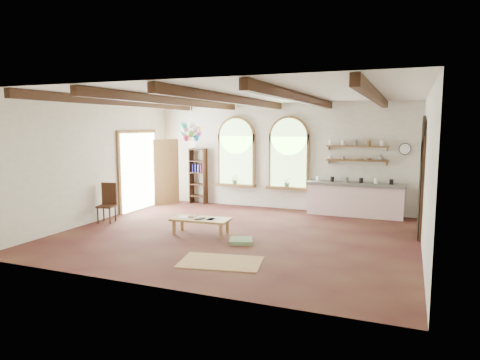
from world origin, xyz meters
The scene contains 27 objects.
floor centered at (0.00, 0.00, 0.00)m, with size 8.00×8.00×0.00m, color #543122.
ceiling_beams centered at (0.00, 0.00, 3.10)m, with size 6.20×6.80×0.18m, color #361F11, non-canonical shape.
window_left centered at (-1.40, 3.43, 1.63)m, with size 1.30×0.28×2.20m.
window_right centered at (0.30, 3.43, 1.63)m, with size 1.30×0.28×2.20m.
left_doorway centered at (-3.95, 1.80, 1.15)m, with size 0.10×1.90×2.50m, color brown.
right_doorway centered at (3.95, 1.50, 1.10)m, with size 0.10×1.30×2.40m, color black.
kitchen_counter centered at (2.30, 3.20, 0.48)m, with size 2.68×0.62×0.94m.
wall_shelf_lower centered at (2.30, 3.38, 1.55)m, with size 1.70×0.24×0.04m, color brown.
wall_shelf_upper centered at (2.30, 3.38, 1.95)m, with size 1.70×0.24×0.04m, color brown.
wall_clock centered at (3.55, 3.45, 1.90)m, with size 0.32×0.32×0.04m, color black.
bookshelf centered at (-2.70, 3.32, 0.90)m, with size 0.53×0.32×1.80m.
coffee_table centered at (-0.78, -0.30, 0.34)m, with size 1.39×0.71×0.39m.
side_chair centered at (-3.66, -0.06, 0.30)m, with size 0.49×0.49×1.03m.
floor_mat centered at (0.50, -2.00, 0.01)m, with size 1.51×0.93×0.02m, color tan.
floor_cushion centered at (0.36, -0.62, 0.04)m, with size 0.49×0.49×0.08m, color #68865C.
water_jug_a centered at (3.10, 3.20, 0.28)m, with size 0.33×0.33×0.64m.
water_jug_b centered at (3.30, 3.20, 0.24)m, with size 0.28×0.28×0.55m.
balloon_cluster centered at (-2.41, 2.30, 2.33)m, with size 0.71×0.79×1.14m.
table_book centered at (-1.10, -0.19, 0.40)m, with size 0.17×0.25×0.02m, color olive.
tablet centered at (-0.76, -0.37, 0.39)m, with size 0.16×0.24×0.01m, color black.
potted_plant_left centered at (-1.40, 3.32, 0.85)m, with size 0.27×0.23×0.30m, color #598C4C.
potted_plant_right centered at (0.30, 3.32, 0.85)m, with size 0.27×0.23×0.30m, color #598C4C.
shelf_cup_a centered at (1.55, 3.38, 1.62)m, with size 0.12×0.10×0.10m, color white.
shelf_cup_b centered at (1.90, 3.38, 1.62)m, with size 0.10×0.10×0.09m, color beige.
shelf_bowl_a centered at (2.25, 3.38, 1.60)m, with size 0.22×0.22×0.05m, color beige.
shelf_bowl_b centered at (2.60, 3.38, 1.60)m, with size 0.20×0.20×0.06m, color #8C664C.
shelf_vase centered at (2.95, 3.38, 1.67)m, with size 0.18×0.18×0.19m, color slate.
Camera 1 is at (3.69, -9.02, 2.53)m, focal length 32.00 mm.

